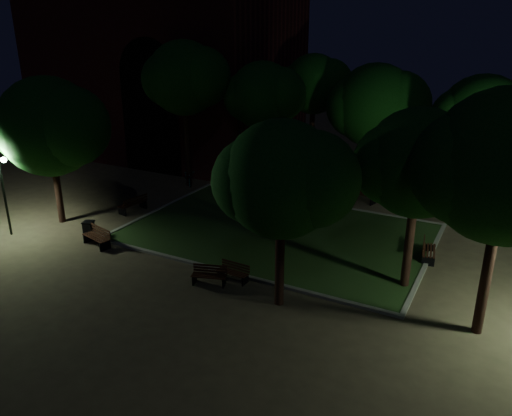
{
  "coord_description": "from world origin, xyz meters",
  "views": [
    {
      "loc": [
        10.32,
        -19.8,
        10.31
      ],
      "look_at": [
        -0.74,
        1.0,
        1.59
      ],
      "focal_mm": 35.0,
      "sensor_mm": 36.0,
      "label": 1
    }
  ],
  "objects_px": {
    "bench_west_near": "(97,237)",
    "bench_left_side": "(133,204)",
    "trash_bin": "(89,230)",
    "monument": "(278,216)",
    "bench_near_left": "(209,276)",
    "bench_far_side": "(361,195)",
    "bicycle": "(188,177)",
    "bench_right_side": "(428,251)",
    "bench_near_right": "(234,272)"
  },
  "relations": [
    {
      "from": "bench_near_right",
      "to": "trash_bin",
      "type": "xyz_separation_m",
      "value": [
        -8.8,
        0.41,
        0.09
      ]
    },
    {
      "from": "monument",
      "to": "bench_west_near",
      "type": "relative_size",
      "value": 1.8
    },
    {
      "from": "bench_right_side",
      "to": "bench_far_side",
      "type": "relative_size",
      "value": 0.87
    },
    {
      "from": "bench_near_left",
      "to": "trash_bin",
      "type": "relative_size",
      "value": 1.75
    },
    {
      "from": "bench_near_left",
      "to": "trash_bin",
      "type": "xyz_separation_m",
      "value": [
        -8.06,
        1.17,
        0.07
      ]
    },
    {
      "from": "bench_near_left",
      "to": "bench_far_side",
      "type": "relative_size",
      "value": 0.8
    },
    {
      "from": "bench_left_side",
      "to": "trash_bin",
      "type": "bearing_deg",
      "value": 17.35
    },
    {
      "from": "bench_near_left",
      "to": "bench_right_side",
      "type": "distance_m",
      "value": 10.2
    },
    {
      "from": "bench_right_side",
      "to": "bench_far_side",
      "type": "distance_m",
      "value": 8.11
    },
    {
      "from": "trash_bin",
      "to": "bench_far_side",
      "type": "bearing_deg",
      "value": 48.12
    },
    {
      "from": "bench_near_right",
      "to": "trash_bin",
      "type": "distance_m",
      "value": 8.81
    },
    {
      "from": "bench_left_side",
      "to": "bicycle",
      "type": "bearing_deg",
      "value": -168.03
    },
    {
      "from": "bench_left_side",
      "to": "bicycle",
      "type": "distance_m",
      "value": 5.84
    },
    {
      "from": "bench_right_side",
      "to": "trash_bin",
      "type": "relative_size",
      "value": 1.89
    },
    {
      "from": "bench_west_near",
      "to": "bench_right_side",
      "type": "bearing_deg",
      "value": 36.35
    },
    {
      "from": "bench_near_right",
      "to": "bicycle",
      "type": "relative_size",
      "value": 0.73
    },
    {
      "from": "bench_right_side",
      "to": "bicycle",
      "type": "relative_size",
      "value": 0.86
    },
    {
      "from": "bench_near_right",
      "to": "bench_left_side",
      "type": "xyz_separation_m",
      "value": [
        -9.33,
        4.39,
        0.09
      ]
    },
    {
      "from": "bench_left_side",
      "to": "bench_right_side",
      "type": "xyz_separation_m",
      "value": [
        16.27,
        1.58,
        -0.03
      ]
    },
    {
      "from": "bench_near_left",
      "to": "bench_right_side",
      "type": "height_order",
      "value": "bench_right_side"
    },
    {
      "from": "bench_west_near",
      "to": "bench_left_side",
      "type": "bearing_deg",
      "value": 123.63
    },
    {
      "from": "bicycle",
      "to": "bench_near_right",
      "type": "bearing_deg",
      "value": -92.58
    },
    {
      "from": "bench_near_right",
      "to": "bench_west_near",
      "type": "xyz_separation_m",
      "value": [
        -7.73,
        -0.08,
        0.07
      ]
    },
    {
      "from": "bench_west_near",
      "to": "bench_right_side",
      "type": "distance_m",
      "value": 15.86
    },
    {
      "from": "bench_right_side",
      "to": "bench_near_left",
      "type": "bearing_deg",
      "value": 122.92
    },
    {
      "from": "bench_left_side",
      "to": "bench_far_side",
      "type": "distance_m",
      "value": 13.7
    },
    {
      "from": "bench_near_right",
      "to": "bench_far_side",
      "type": "height_order",
      "value": "bench_far_side"
    },
    {
      "from": "monument",
      "to": "bench_west_near",
      "type": "distance_m",
      "value": 9.09
    },
    {
      "from": "bench_right_side",
      "to": "bench_west_near",
      "type": "bearing_deg",
      "value": 104.09
    },
    {
      "from": "bench_near_left",
      "to": "bench_near_right",
      "type": "bearing_deg",
      "value": 27.54
    },
    {
      "from": "bench_left_side",
      "to": "bicycle",
      "type": "height_order",
      "value": "bicycle"
    },
    {
      "from": "bench_near_left",
      "to": "bicycle",
      "type": "xyz_separation_m",
      "value": [
        -8.84,
        10.99,
        0.14
      ]
    },
    {
      "from": "bench_near_left",
      "to": "bench_right_side",
      "type": "bearing_deg",
      "value": 22.98
    },
    {
      "from": "bench_near_right",
      "to": "bench_far_side",
      "type": "xyz_separation_m",
      "value": [
        1.86,
        12.3,
        0.11
      ]
    },
    {
      "from": "bench_near_left",
      "to": "bench_left_side",
      "type": "distance_m",
      "value": 10.03
    },
    {
      "from": "bench_near_left",
      "to": "bicycle",
      "type": "height_order",
      "value": "bicycle"
    },
    {
      "from": "bench_near_right",
      "to": "trash_bin",
      "type": "bearing_deg",
      "value": 179.94
    },
    {
      "from": "bench_far_side",
      "to": "trash_bin",
      "type": "xyz_separation_m",
      "value": [
        -10.65,
        -11.88,
        -0.02
      ]
    },
    {
      "from": "trash_bin",
      "to": "bench_left_side",
      "type": "bearing_deg",
      "value": 97.68
    },
    {
      "from": "trash_bin",
      "to": "bench_right_side",
      "type": "bearing_deg",
      "value": 19.48
    },
    {
      "from": "bench_left_side",
      "to": "bench_far_side",
      "type": "bearing_deg",
      "value": 134.9
    },
    {
      "from": "bench_west_near",
      "to": "monument",
      "type": "bearing_deg",
      "value": 51.88
    },
    {
      "from": "bench_near_left",
      "to": "bench_left_side",
      "type": "xyz_separation_m",
      "value": [
        -8.6,
        5.15,
        0.07
      ]
    },
    {
      "from": "bench_near_right",
      "to": "bench_near_left",
      "type": "bearing_deg",
      "value": -131.52
    },
    {
      "from": "bicycle",
      "to": "bench_far_side",
      "type": "bearing_deg",
      "value": -35.42
    },
    {
      "from": "bench_near_right",
      "to": "trash_bin",
      "type": "height_order",
      "value": "trash_bin"
    },
    {
      "from": "monument",
      "to": "trash_bin",
      "type": "distance_m",
      "value": 9.68
    },
    {
      "from": "bench_left_side",
      "to": "bench_far_side",
      "type": "height_order",
      "value": "bench_far_side"
    },
    {
      "from": "trash_bin",
      "to": "bicycle",
      "type": "relative_size",
      "value": 0.45
    },
    {
      "from": "trash_bin",
      "to": "bench_west_near",
      "type": "bearing_deg",
      "value": -24.88
    }
  ]
}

